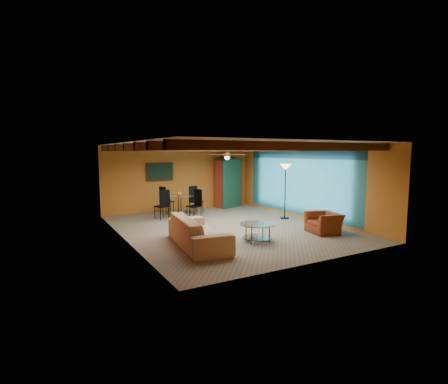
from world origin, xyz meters
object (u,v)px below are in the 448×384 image
sofa (198,231)px  floor_lamp (285,191)px  armchair (324,223)px  armoire (229,184)px  potted_plant (229,154)px  coffee_table (258,232)px  vase (180,185)px  dining_table (180,202)px

sofa → floor_lamp: (4.36, 1.82, 0.63)m
armchair → armoire: (-0.02, 5.74, 0.73)m
sofa → potted_plant: potted_plant is taller
coffee_table → armoire: size_ratio=0.48×
armchair → coffee_table: bearing=-82.3°
sofa → armoire: bearing=-29.0°
armchair → floor_lamp: size_ratio=0.47×
sofa → coffee_table: bearing=-95.9°
armoire → armchair: bearing=-109.2°
potted_plant → vase: potted_plant is taller
coffee_table → potted_plant: potted_plant is taller
dining_table → armoire: bearing=21.1°
potted_plant → vase: (-2.78, -1.07, -1.15)m
dining_table → vase: bearing=0.0°
armchair → dining_table: dining_table is taller
floor_lamp → vase: bearing=144.6°
armchair → vase: size_ratio=5.46×
vase → floor_lamp: bearing=-35.4°
floor_lamp → dining_table: bearing=144.6°
potted_plant → vase: 3.19m
sofa → armchair: (3.93, -0.56, -0.07)m
floor_lamp → potted_plant: (-0.45, 3.37, 1.33)m
coffee_table → floor_lamp: floor_lamp is taller
armoire → vase: armoire is taller
sofa → armoire: armoire is taller
vase → potted_plant: bearing=21.1°
sofa → floor_lamp: 4.77m
sofa → coffee_table: 1.66m
sofa → dining_table: bearing=-7.4°
dining_table → armchair: bearing=-59.1°
armchair → coffee_table: (-2.33, 0.16, -0.06)m
sofa → vase: (1.14, 4.11, 0.81)m
armchair → floor_lamp: (0.43, 2.38, 0.70)m
coffee_table → potted_plant: bearing=67.5°
potted_plant → armoire: bearing=0.0°
dining_table → floor_lamp: bearing=-35.4°
coffee_table → dining_table: (-0.47, 4.51, 0.30)m
dining_table → floor_lamp: floor_lamp is taller
armchair → floor_lamp: 2.51m
armoire → vase: (-2.78, -1.07, 0.15)m
armoire → floor_lamp: (0.45, -3.37, -0.03)m
potted_plant → vase: bearing=-158.9°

